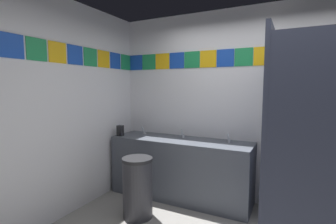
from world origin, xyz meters
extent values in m
cube|color=silver|center=(0.00, 1.48, 1.33)|extent=(3.95, 0.08, 2.67)
cube|color=#1947B7|center=(-1.85, 1.44, 2.00)|extent=(0.24, 0.01, 0.24)
cube|color=#1E8C4C|center=(-1.61, 1.44, 2.00)|extent=(0.24, 0.01, 0.24)
cube|color=yellow|center=(-1.36, 1.44, 2.00)|extent=(0.24, 0.01, 0.24)
cube|color=#1947B7|center=(-1.11, 1.44, 2.00)|extent=(0.24, 0.01, 0.24)
cube|color=#1E8C4C|center=(-0.86, 1.44, 2.00)|extent=(0.24, 0.01, 0.24)
cube|color=yellow|center=(-0.62, 1.44, 2.00)|extent=(0.24, 0.01, 0.24)
cube|color=#1947B7|center=(-0.37, 1.44, 2.00)|extent=(0.24, 0.01, 0.24)
cube|color=#1E8C4C|center=(-0.12, 1.44, 2.00)|extent=(0.24, 0.01, 0.24)
cube|color=yellow|center=(0.12, 1.44, 2.00)|extent=(0.24, 0.01, 0.24)
cube|color=#1947B7|center=(0.37, 1.44, 2.00)|extent=(0.24, 0.01, 0.24)
cube|color=#1E8C4C|center=(0.62, 1.44, 2.00)|extent=(0.24, 0.01, 0.24)
cube|color=yellow|center=(0.86, 1.44, 2.00)|extent=(0.24, 0.01, 0.24)
cube|color=silver|center=(-2.02, 0.00, 1.33)|extent=(0.08, 2.89, 2.67)
cube|color=#1947B7|center=(-1.97, -0.53, 2.00)|extent=(0.01, 0.24, 0.24)
cube|color=#1E8C4C|center=(-1.97, -0.26, 2.00)|extent=(0.01, 0.24, 0.24)
cube|color=yellow|center=(-1.97, 0.00, 2.00)|extent=(0.01, 0.24, 0.24)
cube|color=#1947B7|center=(-1.97, 0.26, 2.00)|extent=(0.01, 0.24, 0.24)
cube|color=#1E8C4C|center=(-1.97, 0.53, 2.00)|extent=(0.01, 0.24, 0.24)
cube|color=yellow|center=(-1.97, 0.79, 2.00)|extent=(0.01, 0.24, 0.24)
cube|color=#1947B7|center=(-1.97, 1.05, 2.00)|extent=(0.01, 0.24, 0.24)
cube|color=#1E8C4C|center=(-1.97, 1.31, 2.00)|extent=(0.01, 0.24, 0.24)
cube|color=#4C515B|center=(-0.92, 1.15, 0.43)|extent=(2.01, 0.59, 0.86)
cube|color=#4C515B|center=(-0.92, 1.43, 0.82)|extent=(2.01, 0.03, 0.08)
cylinder|color=white|center=(-1.59, 1.12, 0.80)|extent=(0.34, 0.34, 0.10)
cylinder|color=white|center=(-0.92, 1.12, 0.80)|extent=(0.34, 0.34, 0.10)
cylinder|color=white|center=(-0.25, 1.12, 0.80)|extent=(0.34, 0.34, 0.10)
cylinder|color=silver|center=(-1.59, 1.26, 0.88)|extent=(0.04, 0.04, 0.05)
cylinder|color=silver|center=(-1.59, 1.21, 0.95)|extent=(0.02, 0.06, 0.09)
cylinder|color=silver|center=(-0.92, 1.26, 0.88)|extent=(0.04, 0.04, 0.05)
cylinder|color=silver|center=(-0.92, 1.21, 0.95)|extent=(0.02, 0.06, 0.09)
cylinder|color=silver|center=(-0.25, 1.26, 0.88)|extent=(0.04, 0.04, 0.05)
cylinder|color=silver|center=(-0.25, 1.21, 0.95)|extent=(0.02, 0.06, 0.09)
cube|color=black|center=(-1.85, 0.98, 0.94)|extent=(0.09, 0.07, 0.16)
cylinder|color=black|center=(-1.85, 0.93, 0.88)|extent=(0.02, 0.02, 0.03)
cube|color=#33384C|center=(0.32, 0.66, 1.04)|extent=(0.04, 1.57, 2.08)
cube|color=#33384C|center=(0.77, -0.10, 1.04)|extent=(0.90, 0.04, 1.91)
cylinder|color=silver|center=(0.34, -0.10, 1.14)|extent=(0.02, 0.02, 0.10)
cylinder|color=white|center=(0.91, 1.00, 0.20)|extent=(0.38, 0.38, 0.40)
torus|color=white|center=(0.91, 1.00, 0.42)|extent=(0.39, 0.39, 0.05)
cube|color=white|center=(0.91, 1.21, 0.57)|extent=(0.34, 0.17, 0.34)
cylinder|color=#333338|center=(-1.16, 0.41, 0.35)|extent=(0.36, 0.36, 0.70)
cylinder|color=#262628|center=(-1.16, 0.41, 0.72)|extent=(0.37, 0.37, 0.04)
camera|label=1|loc=(0.50, -2.05, 1.60)|focal=26.65mm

